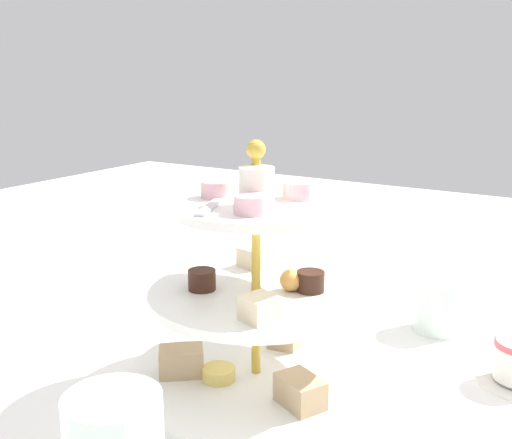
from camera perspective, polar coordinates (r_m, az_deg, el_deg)
The scene contains 4 objects.
ground_plane at distance 0.72m, azimuth 0.00°, elevation -14.40°, with size 2.40×2.40×0.00m, color white.
tiered_serving_stand at distance 0.69m, azimuth -0.01°, elevation -8.40°, with size 0.28×0.28×0.27m.
water_glass_short_left at distance 0.87m, azimuth 16.28°, elevation -7.63°, with size 0.06×0.06×0.07m, color silver.
water_glass_mid_back at distance 0.93m, azimuth 0.85°, elevation -4.85°, with size 0.06×0.06×0.09m, color silver.
Camera 1 is at (0.54, 0.33, 0.34)m, focal length 44.00 mm.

